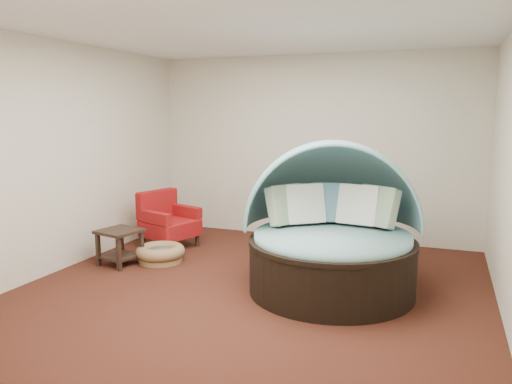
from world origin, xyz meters
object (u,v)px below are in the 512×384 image
(pet_basket, at_px, (160,253))
(red_armchair, at_px, (168,221))
(side_table, at_px, (120,242))
(canopy_daybed, at_px, (332,221))

(pet_basket, relative_size, red_armchair, 0.85)
(side_table, bearing_deg, canopy_daybed, 1.91)
(side_table, bearing_deg, red_armchair, 83.35)
(pet_basket, distance_m, red_armchair, 0.81)
(canopy_daybed, xyz_separation_m, side_table, (-2.72, -0.09, -0.47))
(red_armchair, bearing_deg, side_table, -77.87)
(side_table, bearing_deg, pet_basket, 34.31)
(canopy_daybed, distance_m, red_armchair, 2.79)
(canopy_daybed, xyz_separation_m, pet_basket, (-2.30, 0.19, -0.65))
(pet_basket, bearing_deg, canopy_daybed, -4.84)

